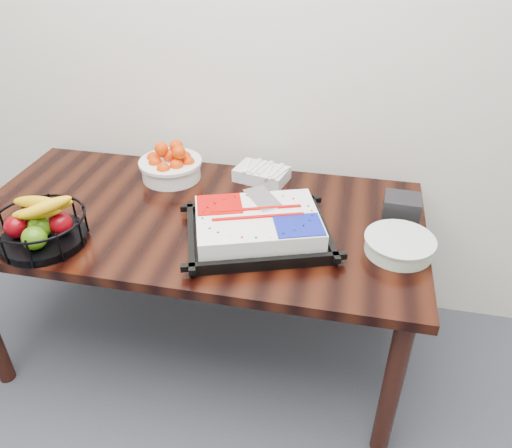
% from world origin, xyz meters
% --- Properties ---
extents(table, '(1.80, 0.90, 0.75)m').
position_xyz_m(table, '(0.00, 2.00, 0.66)').
color(table, black).
rests_on(table, ground).
extents(cake_tray, '(0.61, 0.55, 0.11)m').
position_xyz_m(cake_tray, '(0.28, 1.89, 0.80)').
color(cake_tray, black).
rests_on(cake_tray, table).
extents(tangerine_bowl, '(0.28, 0.28, 0.18)m').
position_xyz_m(tangerine_bowl, '(-0.20, 2.27, 0.83)').
color(tangerine_bowl, white).
rests_on(tangerine_bowl, table).
extents(fruit_basket, '(0.33, 0.33, 0.17)m').
position_xyz_m(fruit_basket, '(-0.48, 1.70, 0.82)').
color(fruit_basket, black).
rests_on(fruit_basket, table).
extents(plate_stack, '(0.25, 0.25, 0.06)m').
position_xyz_m(plate_stack, '(0.79, 1.90, 0.78)').
color(plate_stack, white).
rests_on(plate_stack, table).
extents(fork_bag, '(0.25, 0.20, 0.06)m').
position_xyz_m(fork_bag, '(0.20, 2.34, 0.78)').
color(fork_bag, silver).
rests_on(fork_bag, table).
extents(napkin_box, '(0.14, 0.13, 0.10)m').
position_xyz_m(napkin_box, '(0.80, 2.13, 0.80)').
color(napkin_box, black).
rests_on(napkin_box, table).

